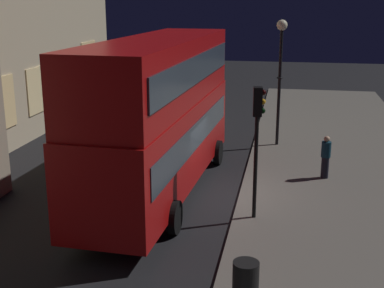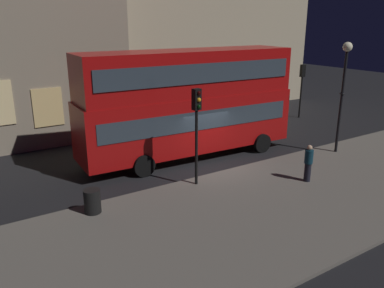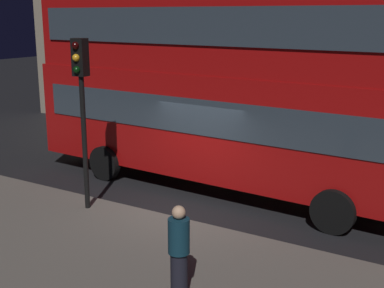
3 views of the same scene
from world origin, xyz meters
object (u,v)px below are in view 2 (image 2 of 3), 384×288
Objects in this scene: traffic_light_near_kerb at (197,117)px; pedestrian at (308,163)px; litter_bin at (92,201)px; traffic_light_far_side at (302,80)px; double_decker_bus at (188,99)px; street_lamp at (344,76)px.

traffic_light_near_kerb is 2.50× the size of pedestrian.
pedestrian reaches higher than litter_bin.
traffic_light_far_side is at bearing 108.94° from pedestrian.
traffic_light_far_side is at bearing 17.20° from double_decker_bus.
traffic_light_far_side is 12.54m from pedestrian.
double_decker_bus reaches higher than traffic_light_near_kerb.
street_lamp is (6.76, -3.82, 1.08)m from double_decker_bus.
pedestrian is at bearing -64.46° from double_decker_bus.
street_lamp is (8.52, -0.42, 1.06)m from traffic_light_near_kerb.
double_decker_bus is at bearing 29.14° from litter_bin.
traffic_light_far_side is at bearing 20.02° from litter_bin.
double_decker_bus is 2.01× the size of street_lamp.
double_decker_bus is 7.62m from litter_bin.
litter_bin is (-4.55, -0.12, -2.47)m from traffic_light_near_kerb.
traffic_light_far_side is at bearing 19.56° from traffic_light_near_kerb.
double_decker_bus is 7.84m from street_lamp.
pedestrian is 1.85× the size of litter_bin.
double_decker_bus reaches higher than traffic_light_far_side.
street_lamp is 6.42× the size of litter_bin.
traffic_light_far_side is (11.33, 2.91, -0.28)m from double_decker_bus.
litter_bin is at bearing 178.69° from street_lamp.
pedestrian is at bearing -14.18° from litter_bin.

